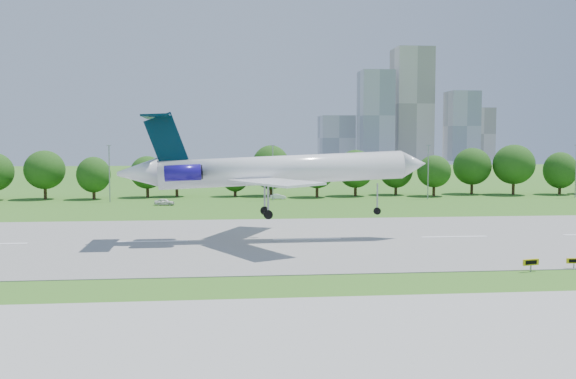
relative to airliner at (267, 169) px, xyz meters
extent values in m
plane|color=#2A641A|center=(25.24, -24.94, -9.27)|extent=(600.00, 600.00, 0.00)
cube|color=gray|center=(25.24, 0.06, -9.23)|extent=(400.00, 45.00, 0.08)
cylinder|color=#382314|center=(-34.76, 67.06, -7.47)|extent=(0.70, 0.70, 3.60)
sphere|color=#163A0E|center=(-34.76, 67.06, -3.07)|extent=(8.40, 8.40, 8.40)
cylinder|color=#382314|center=(5.24, 67.06, -7.47)|extent=(0.70, 0.70, 3.60)
sphere|color=#163A0E|center=(5.24, 67.06, -3.07)|extent=(8.40, 8.40, 8.40)
cylinder|color=#382314|center=(45.24, 67.06, -7.47)|extent=(0.70, 0.70, 3.60)
sphere|color=#163A0E|center=(45.24, 67.06, -3.07)|extent=(8.40, 8.40, 8.40)
cylinder|color=gray|center=(-29.76, 57.06, -3.27)|extent=(0.24, 0.24, 12.00)
cube|color=gray|center=(-29.76, 57.06, 2.83)|extent=(0.90, 0.25, 0.18)
cylinder|color=gray|center=(5.24, 57.06, -3.27)|extent=(0.24, 0.24, 12.00)
cube|color=gray|center=(5.24, 57.06, 2.83)|extent=(0.90, 0.25, 0.18)
cylinder|color=gray|center=(40.24, 57.06, -3.27)|extent=(0.24, 0.24, 12.00)
cube|color=gray|center=(40.24, 57.06, 2.83)|extent=(0.90, 0.25, 0.18)
cylinder|color=gray|center=(75.24, 57.06, -3.27)|extent=(0.24, 0.24, 12.00)
cube|color=#B2B2B7|center=(100.24, 355.06, 21.73)|extent=(22.00, 22.00, 62.00)
cube|color=beige|center=(130.24, 370.06, 30.73)|extent=(26.00, 26.00, 80.00)
cube|color=#B2B2B7|center=(160.24, 350.06, 14.73)|extent=(20.00, 20.00, 48.00)
cube|color=beige|center=(183.24, 375.06, 9.73)|extent=(18.00, 18.00, 38.00)
cube|color=#B2B2B7|center=(77.24, 380.06, 6.73)|extent=(24.00, 24.00, 32.00)
cylinder|color=white|center=(2.00, 0.06, -0.08)|extent=(31.96, 4.62, 4.94)
cone|color=white|center=(19.57, 0.57, 0.61)|extent=(3.63, 3.80, 3.83)
cone|color=white|center=(-16.40, -0.47, -0.37)|extent=(5.33, 3.85, 3.90)
cube|color=white|center=(0.31, -7.40, -1.21)|extent=(10.91, 14.67, 0.47)
cube|color=white|center=(-0.11, 7.41, -1.21)|extent=(10.32, 14.73, 0.47)
cube|color=#042335|center=(-12.81, -0.37, 3.74)|extent=(5.59, 0.69, 7.20)
cube|color=#042335|center=(-13.86, -0.40, 6.76)|extent=(3.68, 10.15, 0.36)
cylinder|color=navy|center=(-10.61, -3.06, -0.26)|extent=(4.58, 2.14, 2.18)
cylinder|color=navy|center=(-10.77, 2.44, -0.26)|extent=(4.58, 2.14, 2.18)
cylinder|color=gray|center=(14.70, 0.43, -3.78)|extent=(0.21, 0.21, 3.70)
cylinder|color=black|center=(14.70, 0.43, -5.63)|extent=(0.96, 0.34, 0.95)
cylinder|color=gray|center=(-0.04, -2.33, -3.78)|extent=(0.25, 0.25, 3.70)
cylinder|color=black|center=(-0.04, -2.33, -5.63)|extent=(1.18, 0.51, 1.16)
cylinder|color=gray|center=(-0.18, 2.32, -3.78)|extent=(0.25, 0.25, 3.70)
cylinder|color=black|center=(-0.18, 2.32, -5.63)|extent=(1.18, 0.51, 1.16)
cube|color=gray|center=(24.46, -23.00, -8.88)|extent=(0.14, 0.14, 0.79)
cube|color=yellow|center=(24.46, -23.00, -8.32)|extent=(1.79, 0.61, 0.62)
cube|color=black|center=(24.49, -23.12, -8.32)|extent=(1.32, 0.33, 0.39)
cube|color=gray|center=(29.52, -22.01, -8.93)|extent=(0.10, 0.10, 0.68)
cube|color=yellow|center=(29.52, -22.01, -8.45)|extent=(1.55, 0.23, 0.53)
cube|color=black|center=(29.51, -22.11, -8.45)|extent=(1.16, 0.06, 0.34)
imported|color=white|center=(6.67, 60.50, -8.69)|extent=(3.56, 1.28, 1.17)
imported|color=white|center=(-17.51, 48.90, -8.58)|extent=(4.24, 2.26, 1.37)
camera|label=1|loc=(-5.79, -82.72, 3.48)|focal=40.00mm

